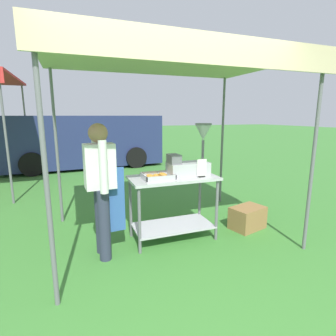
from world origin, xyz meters
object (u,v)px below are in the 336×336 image
at_px(van_navy, 83,140).
at_px(vendor, 101,184).
at_px(menu_sign, 202,169).
at_px(stall_canopy, 171,64).
at_px(donut_tray, 158,177).
at_px(donut_cart, 173,195).
at_px(donut_fryer, 191,159).
at_px(supply_crate, 247,218).

bearing_deg(van_navy, vendor, -90.70).
distance_m(menu_sign, van_navy, 6.31).
bearing_deg(vendor, stall_canopy, 14.25).
bearing_deg(donut_tray, donut_cart, 11.60).
bearing_deg(vendor, donut_fryer, 7.02).
distance_m(stall_canopy, donut_tray, 1.45).
relative_size(donut_fryer, menu_sign, 2.93).
bearing_deg(menu_sign, supply_crate, 4.11).
distance_m(donut_tray, vendor, 0.74).
distance_m(donut_tray, donut_fryer, 0.53).
relative_size(menu_sign, supply_crate, 0.42).
height_order(donut_cart, vendor, vendor).
distance_m(donut_fryer, menu_sign, 0.22).
bearing_deg(menu_sign, donut_tray, 169.80).
height_order(supply_crate, van_navy, van_navy).
height_order(menu_sign, van_navy, van_navy).
relative_size(donut_cart, vendor, 0.73).
distance_m(menu_sign, vendor, 1.31).
distance_m(donut_fryer, supply_crate, 1.32).
relative_size(donut_fryer, supply_crate, 1.22).
height_order(stall_canopy, menu_sign, stall_canopy).
height_order(donut_cart, van_navy, van_navy).
xyz_separation_m(stall_canopy, menu_sign, (0.35, -0.25, -1.35)).
bearing_deg(van_navy, donut_fryer, -79.24).
relative_size(donut_fryer, van_navy, 0.14).
xyz_separation_m(donut_fryer, supply_crate, (0.92, -0.10, -0.95)).
height_order(donut_tray, vendor, vendor).
bearing_deg(supply_crate, menu_sign, -175.89).
xyz_separation_m(donut_cart, vendor, (-0.96, -0.15, 0.28)).
height_order(donut_tray, van_navy, van_navy).
bearing_deg(stall_canopy, donut_fryer, -19.98).
distance_m(stall_canopy, donut_fryer, 1.26).
relative_size(donut_fryer, vendor, 0.44).
bearing_deg(vendor, donut_tray, 7.70).
relative_size(stall_canopy, donut_tray, 8.05).
bearing_deg(stall_canopy, menu_sign, -35.55).
height_order(donut_cart, supply_crate, donut_cart).
bearing_deg(donut_fryer, donut_cart, -179.08).
distance_m(donut_fryer, vendor, 1.25).
xyz_separation_m(stall_canopy, donut_tray, (-0.23, -0.15, -1.43)).
xyz_separation_m(vendor, van_navy, (0.08, 6.18, -0.03)).
xyz_separation_m(stall_canopy, van_navy, (-0.89, 5.94, -1.46)).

